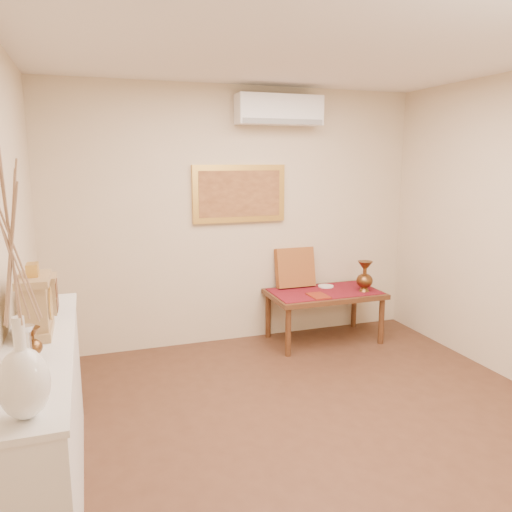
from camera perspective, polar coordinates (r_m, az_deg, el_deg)
name	(u,v)px	position (r m, az deg, el deg)	size (l,w,h in m)	color
floor	(334,445)	(3.75, 8.89, -20.56)	(4.50, 4.50, 0.00)	brown
ceiling	(347,31)	(3.29, 10.41, 23.93)	(4.50, 4.50, 0.00)	silver
wall_back	(239,217)	(5.32, -1.99, 4.46)	(4.00, 0.02, 2.70)	beige
white_vase	(15,289)	(2.02, -25.85, -3.44)	(0.19, 0.19, 1.02)	white
candlestick	(30,348)	(2.59, -24.46, -9.54)	(0.10, 0.10, 0.22)	silver
brass_urn_small	(32,339)	(2.73, -24.23, -8.62)	(0.09, 0.09, 0.21)	brown
table_cloth	(324,291)	(5.44, 7.83, -4.02)	(1.14, 0.59, 0.01)	maroon
brass_urn_tall	(365,273)	(5.47, 12.33, -1.90)	(0.18, 0.18, 0.40)	brown
plate	(326,286)	(5.62, 7.99, -3.44)	(0.17, 0.17, 0.01)	white
menu	(318,296)	(5.23, 7.14, -4.52)	(0.18, 0.25, 0.01)	maroon
cushion	(295,267)	(5.54, 4.47, -1.31)	(0.44, 0.10, 0.44)	maroon
display_ledge	(45,425)	(3.18, -22.95, -17.34)	(0.37, 2.02, 0.98)	silver
mantel_clock	(36,304)	(3.07, -23.85, -5.09)	(0.17, 0.36, 0.41)	#A48454
wooden_chest	(44,294)	(3.49, -23.04, -4.03)	(0.16, 0.21, 0.24)	#A48454
low_table	(324,297)	(5.46, 7.81, -4.72)	(1.20, 0.70, 0.55)	#532E19
painting	(239,194)	(5.27, -1.92, 7.13)	(1.00, 0.06, 0.60)	gold
ac_unit	(279,110)	(5.32, 2.66, 16.31)	(0.90, 0.25, 0.30)	white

